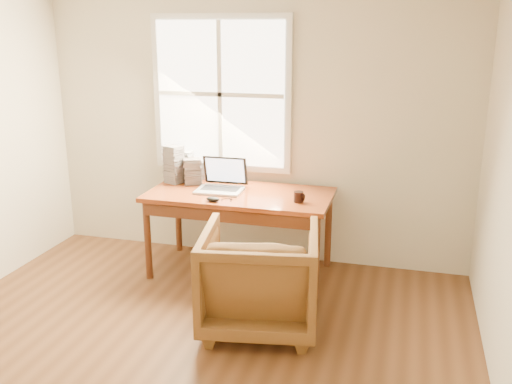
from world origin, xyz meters
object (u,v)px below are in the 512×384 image
(desk, at_px, (240,195))
(wicker_stool, at_px, (248,284))
(armchair, at_px, (260,278))
(laptop, at_px, (219,176))
(cd_stack_a, at_px, (185,166))
(coffee_mug, at_px, (299,197))

(desk, distance_m, wicker_stool, 0.86)
(desk, relative_size, armchair, 1.89)
(laptop, relative_size, cd_stack_a, 1.46)
(laptop, distance_m, cd_stack_a, 0.52)
(laptop, bearing_deg, wicker_stool, -55.20)
(wicker_stool, bearing_deg, armchair, -58.99)
(wicker_stool, bearing_deg, desk, 112.20)
(wicker_stool, relative_size, coffee_mug, 4.07)
(wicker_stool, height_order, coffee_mug, coffee_mug)
(armchair, distance_m, coffee_mug, 0.87)
(armchair, bearing_deg, cd_stack_a, -57.46)
(desk, relative_size, coffee_mug, 17.86)
(coffee_mug, height_order, cd_stack_a, cd_stack_a)
(desk, bearing_deg, cd_stack_a, 157.57)
(coffee_mug, bearing_deg, desk, 165.96)
(armchair, xyz_separation_m, cd_stack_a, (-1.04, 1.15, 0.50))
(desk, bearing_deg, coffee_mug, -14.40)
(desk, height_order, cd_stack_a, cd_stack_a)
(laptop, height_order, cd_stack_a, laptop)
(armchair, relative_size, wicker_stool, 2.33)
(armchair, distance_m, cd_stack_a, 1.63)
(desk, height_order, armchair, armchair)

